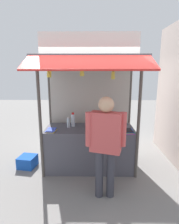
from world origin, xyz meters
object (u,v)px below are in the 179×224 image
water_bottle_center (68,122)px  banana_bunch_leftmost (82,72)px  magazine_stack_far_right (98,127)px  magazine_stack_mid_left (107,130)px  banana_bunch_inner_right (113,75)px  plastic_crate (28,161)px  banana_bunch_inner_left (49,73)px  water_bottle_far_left (73,120)px  water_bottle_front_left (107,121)px  water_bottle_left (91,120)px  vendor_person (106,139)px  magazine_stack_mid_right (127,131)px  magazine_stack_front_right (51,130)px

water_bottle_center → banana_bunch_leftmost: banana_bunch_leftmost is taller
magazine_stack_far_right → magazine_stack_mid_left: 0.29m
magazine_stack_far_right → banana_bunch_inner_right: (0.22, -0.49, 1.09)m
plastic_crate → banana_bunch_inner_left: bearing=-34.8°
water_bottle_far_left → banana_bunch_inner_right: 1.39m
water_bottle_center → water_bottle_front_left: bearing=6.6°
banana_bunch_inner_left → water_bottle_front_left: bearing=30.5°
water_bottle_center → banana_bunch_leftmost: size_ratio=0.93×
water_bottle_center → banana_bunch_inner_left: size_ratio=0.85×
water_bottle_front_left → magazine_stack_far_right: water_bottle_front_left is taller
water_bottle_left → banana_bunch_inner_left: banana_bunch_inner_left is taller
water_bottle_center → banana_bunch_inner_left: (-0.24, -0.54, 1.05)m
banana_bunch_inner_left → banana_bunch_leftmost: 0.58m
water_bottle_left → vendor_person: 1.17m
plastic_crate → water_bottle_front_left: bearing=4.9°
magazine_stack_mid_left → plastic_crate: 1.95m
magazine_stack_mid_left → banana_bunch_inner_left: (-1.06, -0.25, 1.13)m
water_bottle_far_left → magazine_stack_mid_right: bearing=-19.7°
magazine_stack_far_right → magazine_stack_front_right: (-0.97, -0.22, -0.01)m
magazine_stack_mid_right → banana_bunch_leftmost: 1.46m
banana_bunch_inner_left → magazine_stack_mid_left: bearing=13.3°
banana_bunch_inner_left → banana_bunch_leftmost: bearing=-0.2°
water_bottle_center → plastic_crate: bearing=-176.6°
water_bottle_far_left → banana_bunch_inner_left: (-0.34, -0.61, 1.01)m
water_bottle_center → magazine_stack_mid_right: bearing=-14.9°
water_bottle_left → magazine_stack_mid_right: 0.86m
banana_bunch_inner_right → vendor_person: size_ratio=0.17×
water_bottle_far_left → magazine_stack_front_right: (-0.41, -0.34, -0.13)m
magazine_stack_far_right → banana_bunch_inner_left: (-0.89, -0.49, 1.12)m
magazine_stack_far_right → water_bottle_front_left: bearing=38.6°
water_bottle_far_left → magazine_stack_mid_left: water_bottle_far_left is taller
water_bottle_far_left → banana_bunch_leftmost: banana_bunch_leftmost is taller
magazine_stack_mid_right → vendor_person: (-0.48, -0.70, 0.10)m
water_bottle_left → magazine_stack_mid_left: water_bottle_left is taller
magazine_stack_front_right → banana_bunch_inner_right: (1.19, -0.27, 1.10)m
banana_bunch_inner_right → banana_bunch_leftmost: same height
magazine_stack_mid_right → plastic_crate: 2.31m
water_bottle_far_left → vendor_person: vendor_person is taller
water_bottle_center → banana_bunch_inner_right: size_ratio=0.77×
plastic_crate → banana_bunch_leftmost: bearing=-20.8°
water_bottle_left → plastic_crate: size_ratio=0.80×
water_bottle_left → plastic_crate: 1.70m
plastic_crate → water_bottle_center: bearing=3.4°
magazine_stack_far_right → banana_bunch_inner_right: size_ratio=0.91×
magazine_stack_far_right → magazine_stack_mid_right: size_ratio=0.86×
magazine_stack_mid_left → banana_bunch_leftmost: 1.27m
water_bottle_front_left → banana_bunch_leftmost: banana_bunch_leftmost is taller
magazine_stack_mid_right → banana_bunch_leftmost: banana_bunch_leftmost is taller
water_bottle_center → vendor_person: 1.26m
water_bottle_far_left → vendor_person: bearing=-59.9°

